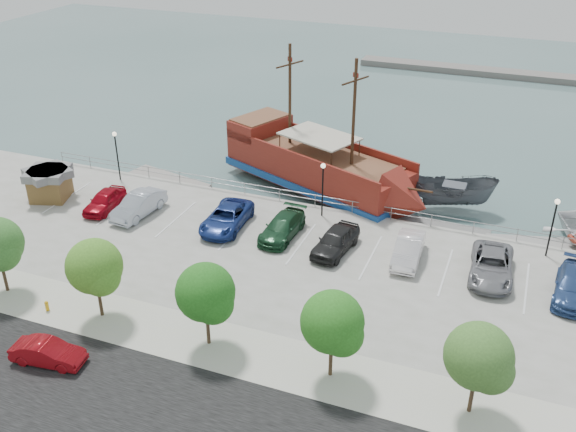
% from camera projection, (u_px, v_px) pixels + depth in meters
% --- Properties ---
extents(ground, '(160.00, 160.00, 0.00)m').
position_uv_depth(ground, '(291.00, 270.00, 43.66)').
color(ground, '#3E5C59').
extents(street, '(100.00, 8.00, 0.04)m').
position_uv_depth(street, '(169.00, 425.00, 30.01)').
color(street, black).
rests_on(street, land_slab).
extents(sidewalk, '(100.00, 4.00, 0.05)m').
position_uv_depth(sidewalk, '(225.00, 347.00, 34.95)').
color(sidewalk, beige).
rests_on(sidewalk, land_slab).
extents(seawall_railing, '(50.00, 0.06, 1.00)m').
position_uv_depth(seawall_railing, '(327.00, 202.00, 49.36)').
color(seawall_railing, gray).
rests_on(seawall_railing, land_slab).
extents(far_shore, '(40.00, 3.00, 0.80)m').
position_uv_depth(far_shore, '(508.00, 74.00, 85.54)').
color(far_shore, slate).
rests_on(far_shore, ground).
extents(pirate_ship, '(19.90, 12.27, 12.41)m').
position_uv_depth(pirate_ship, '(330.00, 172.00, 53.09)').
color(pirate_ship, maroon).
rests_on(pirate_ship, ground).
extents(patrol_boat, '(7.17, 4.13, 2.61)m').
position_uv_depth(patrol_boat, '(453.00, 195.00, 50.94)').
color(patrol_boat, '#4C5056').
rests_on(patrol_boat, ground).
extents(dock_west, '(8.12, 3.89, 0.45)m').
position_uv_depth(dock_west, '(169.00, 181.00, 55.92)').
color(dock_west, gray).
rests_on(dock_west, ground).
extents(dock_mid, '(6.90, 2.24, 0.39)m').
position_uv_depth(dock_mid, '(443.00, 229.00, 48.34)').
color(dock_mid, slate).
rests_on(dock_mid, ground).
extents(dock_east, '(7.76, 3.95, 0.43)m').
position_uv_depth(dock_east, '(541.00, 246.00, 46.09)').
color(dock_east, gray).
rests_on(dock_east, ground).
extents(shed, '(3.78, 3.78, 2.48)m').
position_uv_depth(shed, '(49.00, 183.00, 50.59)').
color(shed, brown).
rests_on(shed, land_slab).
extents(street_sedan, '(4.09, 1.89, 1.30)m').
position_uv_depth(street_sedan, '(48.00, 353.00, 33.59)').
color(street_sedan, maroon).
rests_on(street_sedan, street).
extents(fire_hydrant, '(0.24, 0.24, 0.68)m').
position_uv_depth(fire_hydrant, '(47.00, 306.00, 37.74)').
color(fire_hydrant, gold).
rests_on(fire_hydrant, sidewalk).
extents(lamp_post_left, '(0.36, 0.36, 4.28)m').
position_uv_depth(lamp_post_left, '(116.00, 147.00, 52.93)').
color(lamp_post_left, black).
rests_on(lamp_post_left, land_slab).
extents(lamp_post_mid, '(0.36, 0.36, 4.28)m').
position_uv_depth(lamp_post_mid, '(323.00, 180.00, 47.16)').
color(lamp_post_mid, black).
rests_on(lamp_post_mid, land_slab).
extents(lamp_post_right, '(0.36, 0.36, 4.28)m').
position_uv_depth(lamp_post_right, '(554.00, 217.00, 42.04)').
color(lamp_post_right, black).
rests_on(lamp_post_right, land_slab).
extents(tree_c, '(3.30, 3.20, 5.00)m').
position_uv_depth(tree_c, '(96.00, 269.00, 35.87)').
color(tree_c, '#473321').
rests_on(tree_c, sidewalk).
extents(tree_d, '(3.30, 3.20, 5.00)m').
position_uv_depth(tree_d, '(207.00, 295.00, 33.62)').
color(tree_d, '#473321').
rests_on(tree_d, sidewalk).
extents(tree_e, '(3.30, 3.20, 5.00)m').
position_uv_depth(tree_e, '(335.00, 325.00, 31.38)').
color(tree_e, '#473321').
rests_on(tree_e, sidewalk).
extents(tree_f, '(3.30, 3.20, 5.00)m').
position_uv_depth(tree_f, '(481.00, 360.00, 29.14)').
color(tree_f, '#473321').
rests_on(tree_f, sidewalk).
extents(parked_car_a, '(2.12, 4.51, 1.49)m').
position_uv_depth(parked_car_a, '(105.00, 200.00, 49.15)').
color(parked_car_a, '#9C0513').
rests_on(parked_car_a, land_slab).
extents(parked_car_b, '(2.19, 5.17, 1.66)m').
position_uv_depth(parked_car_b, '(138.00, 205.00, 48.28)').
color(parked_car_b, '#A2A9B6').
rests_on(parked_car_b, land_slab).
extents(parked_car_c, '(2.95, 5.78, 1.56)m').
position_uv_depth(parked_car_c, '(227.00, 218.00, 46.59)').
color(parked_car_c, navy).
rests_on(parked_car_c, land_slab).
extents(parked_car_d, '(2.26, 5.19, 1.49)m').
position_uv_depth(parked_car_d, '(282.00, 227.00, 45.43)').
color(parked_car_d, '#163D23').
rests_on(parked_car_d, land_slab).
extents(parked_car_e, '(2.60, 5.11, 1.66)m').
position_uv_depth(parked_car_e, '(335.00, 241.00, 43.55)').
color(parked_car_e, black).
rests_on(parked_car_e, land_slab).
extents(parked_car_f, '(1.91, 4.90, 1.59)m').
position_uv_depth(parked_car_f, '(408.00, 250.00, 42.56)').
color(parked_car_f, white).
rests_on(parked_car_f, land_slab).
extents(parked_car_g, '(2.95, 5.84, 1.58)m').
position_uv_depth(parked_car_g, '(491.00, 266.00, 40.82)').
color(parked_car_g, gray).
rests_on(parked_car_g, land_slab).
extents(parked_car_h, '(2.63, 5.56, 1.57)m').
position_uv_depth(parked_car_h, '(574.00, 286.00, 38.83)').
color(parked_car_h, navy).
rests_on(parked_car_h, land_slab).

